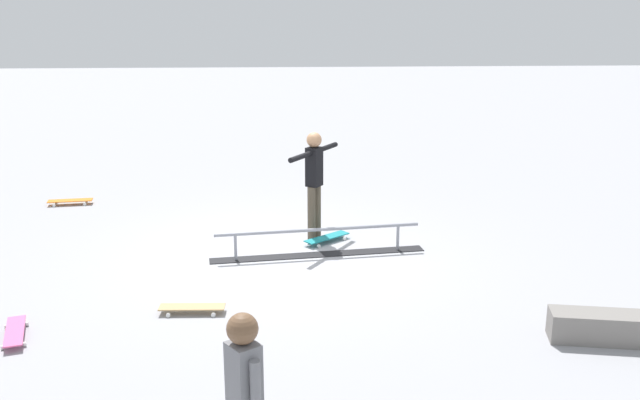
{
  "coord_description": "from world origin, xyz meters",
  "views": [
    {
      "loc": [
        -0.07,
        10.08,
        3.72
      ],
      "look_at": [
        -0.57,
        0.5,
        1.0
      ],
      "focal_mm": 40.2,
      "sensor_mm": 36.0,
      "label": 1
    }
  ],
  "objects_px": {
    "loose_skateboard_natural": "(192,307)",
    "loose_skateboard_orange": "(70,201)",
    "skateboard_main": "(327,238)",
    "loose_skateboard_pink": "(15,331)",
    "grind_rail": "(318,243)",
    "skater_main": "(314,178)"
  },
  "relations": [
    {
      "from": "skater_main",
      "to": "loose_skateboard_natural",
      "type": "xyz_separation_m",
      "value": [
        1.62,
        2.74,
        -0.93
      ]
    },
    {
      "from": "skateboard_main",
      "to": "loose_skateboard_natural",
      "type": "bearing_deg",
      "value": 16.02
    },
    {
      "from": "grind_rail",
      "to": "loose_skateboard_natural",
      "type": "distance_m",
      "value": 2.56
    },
    {
      "from": "skater_main",
      "to": "skateboard_main",
      "type": "height_order",
      "value": "skater_main"
    },
    {
      "from": "loose_skateboard_natural",
      "to": "skater_main",
      "type": "bearing_deg",
      "value": -118.64
    },
    {
      "from": "loose_skateboard_natural",
      "to": "loose_skateboard_orange",
      "type": "bearing_deg",
      "value": -58.07
    },
    {
      "from": "grind_rail",
      "to": "skateboard_main",
      "type": "bearing_deg",
      "value": -113.03
    },
    {
      "from": "skateboard_main",
      "to": "loose_skateboard_pink",
      "type": "bearing_deg",
      "value": 1.06
    },
    {
      "from": "loose_skateboard_pink",
      "to": "loose_skateboard_natural",
      "type": "bearing_deg",
      "value": -90.06
    },
    {
      "from": "skateboard_main",
      "to": "loose_skateboard_orange",
      "type": "relative_size",
      "value": 0.92
    },
    {
      "from": "grind_rail",
      "to": "skateboard_main",
      "type": "relative_size",
      "value": 4.32
    },
    {
      "from": "loose_skateboard_pink",
      "to": "skateboard_main",
      "type": "bearing_deg",
      "value": -66.4
    },
    {
      "from": "grind_rail",
      "to": "loose_skateboard_natural",
      "type": "relative_size",
      "value": 4.02
    },
    {
      "from": "grind_rail",
      "to": "skater_main",
      "type": "xyz_separation_m",
      "value": [
        0.02,
        -0.78,
        0.82
      ]
    },
    {
      "from": "loose_skateboard_natural",
      "to": "loose_skateboard_pink",
      "type": "xyz_separation_m",
      "value": [
        1.93,
        0.55,
        0.0
      ]
    },
    {
      "from": "loose_skateboard_natural",
      "to": "loose_skateboard_orange",
      "type": "xyz_separation_m",
      "value": [
        2.84,
        -4.91,
        0.0
      ]
    },
    {
      "from": "grind_rail",
      "to": "skater_main",
      "type": "distance_m",
      "value": 1.13
    },
    {
      "from": "skater_main",
      "to": "skateboard_main",
      "type": "distance_m",
      "value": 0.97
    },
    {
      "from": "grind_rail",
      "to": "skateboard_main",
      "type": "xyz_separation_m",
      "value": [
        -0.16,
        -0.58,
        -0.11
      ]
    },
    {
      "from": "skateboard_main",
      "to": "loose_skateboard_pink",
      "type": "distance_m",
      "value": 4.85
    },
    {
      "from": "skateboard_main",
      "to": "skater_main",
      "type": "bearing_deg",
      "value": -84.72
    },
    {
      "from": "grind_rail",
      "to": "loose_skateboard_pink",
      "type": "bearing_deg",
      "value": 27.87
    }
  ]
}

